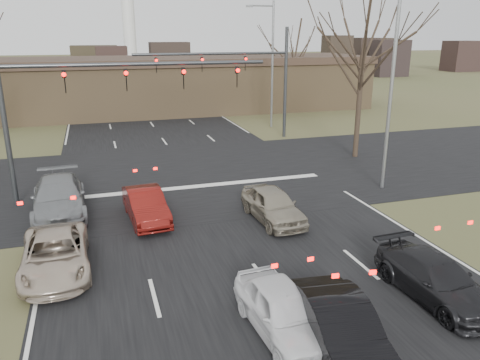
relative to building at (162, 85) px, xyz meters
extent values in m
plane|color=#474E29|center=(-2.00, -38.00, -2.67)|extent=(360.00, 360.00, 0.00)
cube|color=black|center=(-2.00, 22.00, -2.66)|extent=(14.00, 300.00, 0.02)
cube|color=black|center=(-2.00, -23.00, -2.65)|extent=(200.00, 14.00, 0.02)
cube|color=brown|center=(0.00, 0.00, -0.37)|extent=(42.00, 10.00, 4.60)
cube|color=#38281E|center=(0.00, 0.00, 2.28)|extent=(42.40, 10.40, 0.70)
cylinder|color=#383A3D|center=(-10.50, -25.00, 1.33)|extent=(0.24, 0.24, 8.00)
cylinder|color=#383A3D|center=(-4.50, -25.00, 3.53)|extent=(12.00, 0.18, 0.18)
imported|color=black|center=(-7.83, -25.00, 2.83)|extent=(0.16, 0.20, 1.00)
imported|color=black|center=(-5.17, -25.00, 2.83)|extent=(0.16, 0.20, 1.00)
imported|color=black|center=(-2.50, -25.00, 2.83)|extent=(0.16, 0.20, 1.00)
imported|color=black|center=(0.17, -25.00, 2.83)|extent=(0.16, 0.20, 1.00)
cylinder|color=#383A3D|center=(7.00, -15.00, 1.33)|extent=(0.24, 0.24, 8.00)
cylinder|color=#383A3D|center=(1.50, -15.00, 3.53)|extent=(11.00, 0.18, 0.18)
imported|color=black|center=(3.86, -15.00, 2.83)|extent=(0.16, 0.20, 1.00)
imported|color=black|center=(0.71, -15.00, 2.83)|extent=(0.16, 0.20, 1.00)
imported|color=black|center=(-2.43, -15.00, 2.83)|extent=(0.16, 0.20, 1.00)
cylinder|color=gray|center=(7.00, -28.00, 2.33)|extent=(0.18, 0.18, 10.00)
cylinder|color=gray|center=(7.50, -11.00, 2.33)|extent=(0.18, 0.18, 10.00)
cylinder|color=gray|center=(6.50, -11.00, 6.93)|extent=(2.00, 0.12, 0.12)
cube|color=gray|center=(5.50, -11.00, 6.88)|extent=(0.50, 0.25, 0.15)
cylinder|color=black|center=(9.00, -22.00, 0.50)|extent=(0.32, 0.32, 6.33)
cylinder|color=black|center=(13.00, -3.00, -0.19)|extent=(0.32, 0.32, 4.95)
imported|color=#C2B19D|center=(-8.35, -32.43, -2.03)|extent=(2.25, 4.65, 1.28)
imported|color=white|center=(-2.50, -37.71, -2.00)|extent=(1.82, 4.01, 1.33)
imported|color=black|center=(-1.50, -38.94, -1.96)|extent=(1.97, 4.40, 1.40)
imported|color=black|center=(2.46, -37.47, -2.04)|extent=(1.94, 4.37, 1.25)
imported|color=gray|center=(-8.50, -26.93, -1.89)|extent=(2.40, 5.42, 1.55)
imported|color=#60110D|center=(-5.00, -28.76, -2.00)|extent=(1.71, 4.14, 1.33)
imported|color=gray|center=(0.08, -30.39, -1.97)|extent=(1.85, 4.15, 1.39)
camera|label=1|loc=(-6.74, -47.46, 4.89)|focal=35.00mm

